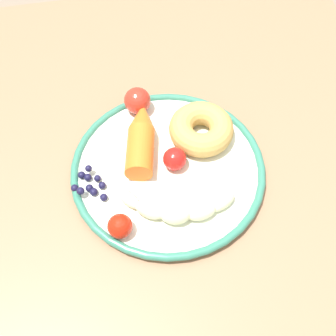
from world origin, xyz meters
TOP-DOWN VIEW (x-y plane):
  - ground_plane at (0.00, 0.00)m, footprint 6.00×6.00m
  - dining_table at (0.00, 0.00)m, footprint 0.95×0.76m
  - plate at (-0.02, -0.03)m, footprint 0.30×0.30m
  - banana at (0.05, -0.03)m, footprint 0.08×0.18m
  - carrot_orange at (-0.07, -0.06)m, footprint 0.14×0.07m
  - donut at (-0.07, 0.03)m, footprint 0.12×0.12m
  - blueberry_pile at (-0.01, -0.15)m, footprint 0.06×0.05m
  - tomato_near at (-0.15, -0.06)m, footprint 0.04×0.04m
  - tomato_mid at (-0.03, -0.02)m, footprint 0.04×0.04m
  - tomato_far at (0.07, -0.11)m, footprint 0.03×0.03m

SIDE VIEW (x-z plane):
  - ground_plane at x=0.00m, z-range 0.00..0.00m
  - dining_table at x=0.00m, z-range 0.25..0.96m
  - plate at x=-0.02m, z-range 0.70..0.72m
  - blueberry_pile at x=-0.01m, z-range 0.71..0.73m
  - banana at x=0.05m, z-range 0.71..0.74m
  - tomato_far at x=0.07m, z-range 0.72..0.75m
  - tomato_mid at x=-0.03m, z-range 0.72..0.75m
  - donut at x=-0.07m, z-range 0.72..0.75m
  - carrot_orange at x=-0.07m, z-range 0.72..0.76m
  - tomato_near at x=-0.15m, z-range 0.72..0.76m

